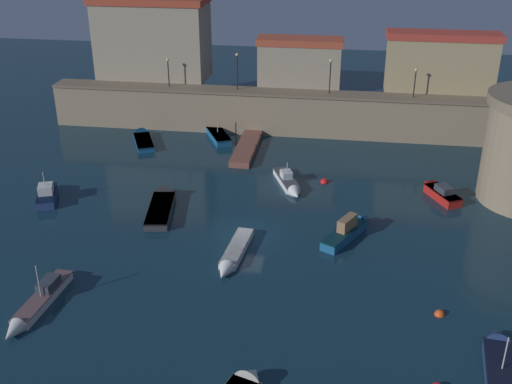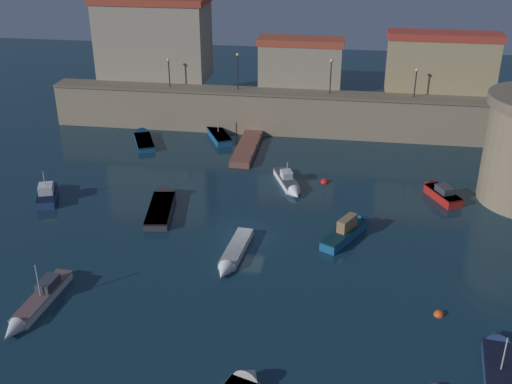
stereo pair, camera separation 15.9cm
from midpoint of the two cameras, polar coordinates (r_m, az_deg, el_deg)
name	(u,v)px [view 1 (the left image)]	position (r m, az deg, el deg)	size (l,w,h in m)	color
ground_plane	(247,235)	(47.11, -0.97, -3.98)	(129.57, 129.57, 0.00)	#112D3D
quay_wall	(281,112)	(67.01, 2.26, 7.33)	(49.99, 2.87, 4.59)	gray
old_town_backdrop	(233,46)	(69.82, -2.17, 13.20)	(43.38, 6.09, 9.04)	gray
pier_dock	(247,148)	(62.60, -0.94, 4.06)	(1.94, 9.13, 0.70)	brown
quay_lamp_0	(168,68)	(68.16, -8.13, 11.23)	(0.32, 0.32, 3.08)	black
quay_lamp_1	(237,66)	(66.33, -1.82, 11.49)	(0.32, 0.32, 3.89)	black
quay_lamp_2	(330,71)	(65.37, 6.77, 10.97)	(0.32, 0.32, 3.61)	black
quay_lamp_3	(415,78)	(65.77, 14.34, 10.13)	(0.32, 0.32, 2.98)	black
moored_boat_0	(289,183)	(54.67, 2.95, 0.80)	(3.32, 5.94, 2.41)	white
moored_boat_1	(500,364)	(37.20, 21.35, -14.45)	(2.37, 7.16, 3.13)	navy
moored_boat_2	(439,192)	(55.03, 16.34, 0.04)	(3.35, 4.84, 1.57)	red
moored_boat_4	(162,203)	(51.76, -8.67, -1.02)	(2.91, 7.50, 1.71)	#333338
moored_boat_5	(47,192)	(55.39, -18.67, -0.04)	(2.91, 4.84, 3.01)	navy
moored_boat_6	(233,256)	(44.04, -2.24, -5.86)	(1.77, 6.72, 1.13)	white
moored_boat_7	(142,138)	(66.32, -10.45, 4.88)	(3.99, 6.26, 1.56)	#195689
moored_boat_8	(37,304)	(41.37, -19.58, -9.64)	(1.59, 7.17, 3.04)	silver
moored_boat_9	(349,229)	(47.39, 8.47, -3.37)	(4.06, 6.24, 1.89)	#195689
moored_boat_10	(215,132)	(66.98, -3.81, 5.53)	(4.42, 6.82, 2.66)	#195689
mooring_buoy_1	(324,182)	(55.98, 6.20, 0.88)	(0.75, 0.75, 0.75)	red
mooring_buoy_2	(439,315)	(40.37, 16.36, -10.75)	(0.64, 0.64, 0.64)	#EA4C19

